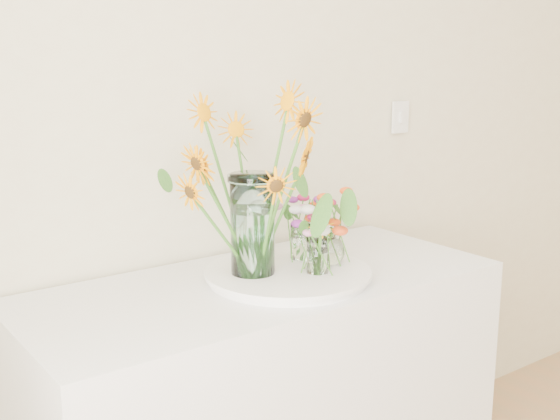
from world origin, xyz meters
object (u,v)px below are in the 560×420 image
object	(u,v)px
small_vase_b	(329,242)
mason_jar	(253,225)
tray	(288,276)
small_vase_a	(318,256)
small_vase_c	(301,242)

from	to	relation	value
small_vase_b	mason_jar	bearing A→B (deg)	167.77
tray	small_vase_a	xyz separation A→B (m)	(0.05, -0.07, 0.07)
small_vase_a	small_vase_b	size ratio (longest dim) A/B	0.77
tray	small_vase_b	distance (m)	0.16
tray	small_vase_c	bearing A→B (deg)	33.97
mason_jar	small_vase_a	bearing A→B (deg)	-35.59
small_vase_a	small_vase_c	xyz separation A→B (m)	(0.05, 0.14, 0.00)
mason_jar	small_vase_b	bearing A→B (deg)	-12.23
tray	small_vase_c	size ratio (longest dim) A/B	3.98
tray	small_vase_c	world-z (taller)	small_vase_c
mason_jar	small_vase_a	xyz separation A→B (m)	(0.15, -0.11, -0.09)
small_vase_a	tray	bearing A→B (deg)	127.33
small_vase_a	small_vase_b	xyz separation A→B (m)	(0.09, 0.05, 0.02)
tray	small_vase_a	size ratio (longest dim) A/B	4.30
small_vase_b	small_vase_c	xyz separation A→B (m)	(-0.04, 0.08, -0.01)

